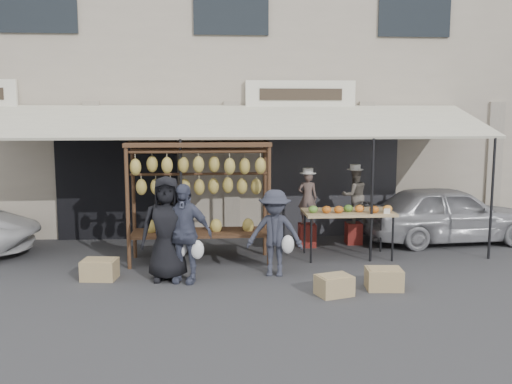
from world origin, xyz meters
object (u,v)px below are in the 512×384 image
(customer_mid, at_px, (184,233))
(sedan, at_px, (448,214))
(crate_near_b, at_px, (384,279))
(produce_table, at_px, (348,213))
(customer_left, at_px, (167,229))
(banana_rack, at_px, (199,179))
(crate_near_a, at_px, (334,285))
(vendor_left, at_px, (308,198))
(crate_far, at_px, (100,269))
(customer_right, at_px, (275,233))
(vendor_right, at_px, (354,196))

(customer_mid, distance_m, sedan, 6.02)
(crate_near_b, bearing_deg, produce_table, 93.17)
(produce_table, bearing_deg, customer_left, -160.30)
(produce_table, xyz_separation_m, sedan, (2.45, 1.12, -0.26))
(banana_rack, bearing_deg, crate_near_b, -32.22)
(banana_rack, xyz_separation_m, crate_near_b, (2.93, -1.84, -1.40))
(crate_near_a, bearing_deg, vendor_left, 87.91)
(banana_rack, distance_m, customer_left, 1.37)
(crate_near_a, distance_m, crate_far, 3.90)
(customer_right, xyz_separation_m, sedan, (3.97, 2.20, -0.12))
(crate_near_b, xyz_separation_m, crate_far, (-4.58, 0.90, 0.00))
(produce_table, bearing_deg, crate_near_a, -108.50)
(produce_table, relative_size, customer_mid, 1.04)
(sedan, bearing_deg, customer_mid, 109.68)
(crate_near_a, bearing_deg, vendor_right, 71.13)
(vendor_right, distance_m, customer_left, 4.40)
(crate_far, bearing_deg, customer_left, -5.98)
(vendor_right, height_order, customer_right, vendor_right)
(customer_mid, bearing_deg, crate_far, -172.53)
(banana_rack, relative_size, customer_left, 1.49)
(produce_table, distance_m, customer_right, 1.88)
(vendor_left, distance_m, sedan, 3.10)
(banana_rack, height_order, vendor_right, banana_rack)
(customer_right, height_order, crate_near_a, customer_right)
(vendor_left, xyz_separation_m, vendor_right, (1.02, 0.16, 0.01))
(banana_rack, distance_m, produce_table, 2.90)
(vendor_right, relative_size, crate_far, 2.08)
(banana_rack, bearing_deg, customer_mid, -101.19)
(banana_rack, bearing_deg, crate_far, -150.26)
(sedan, bearing_deg, crate_far, 103.30)
(customer_left, height_order, crate_near_b, customer_left)
(customer_mid, distance_m, crate_near_b, 3.29)
(vendor_right, xyz_separation_m, crate_near_b, (-0.29, -3.10, -0.87))
(vendor_left, relative_size, crate_near_b, 1.97)
(customer_mid, distance_m, customer_right, 1.55)
(customer_left, relative_size, crate_near_a, 3.39)
(customer_mid, height_order, crate_near_a, customer_mid)
(customer_right, bearing_deg, vendor_left, 77.69)
(banana_rack, height_order, customer_left, banana_rack)
(customer_right, bearing_deg, customer_left, -164.72)
(banana_rack, bearing_deg, sedan, 13.33)
(vendor_right, relative_size, customer_right, 0.79)
(customer_left, distance_m, sedan, 6.23)
(crate_near_a, bearing_deg, sedan, 46.24)
(crate_near_a, bearing_deg, customer_mid, 159.16)
(customer_left, distance_m, customer_right, 1.81)
(vendor_right, height_order, customer_mid, customer_mid)
(vendor_right, distance_m, crate_far, 5.41)
(crate_near_a, bearing_deg, customer_right, 124.93)
(crate_near_b, bearing_deg, crate_far, 168.90)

